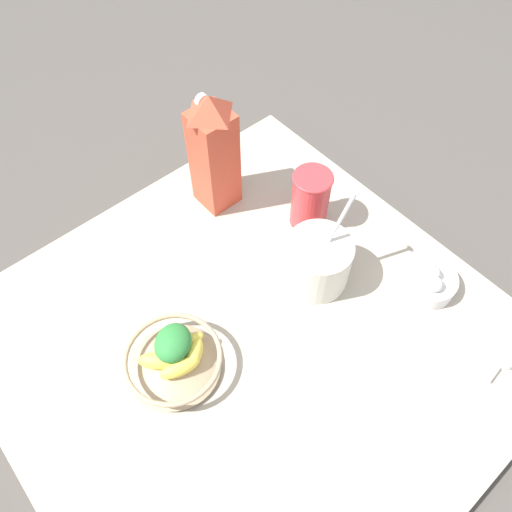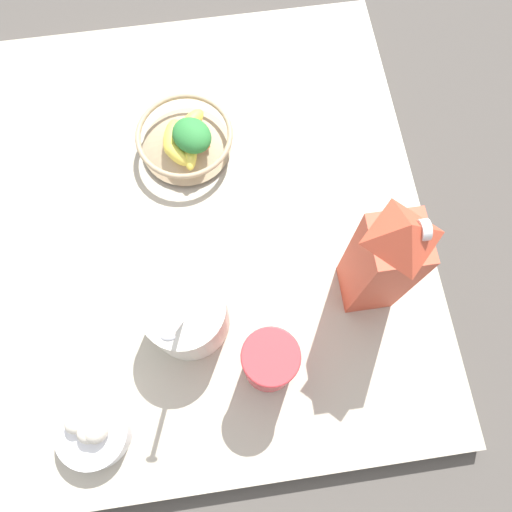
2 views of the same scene
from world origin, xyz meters
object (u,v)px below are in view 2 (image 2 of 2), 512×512
object	(u,v)px
fruit_bowl	(186,139)
yogurt_tub	(186,314)
garlic_bowl	(93,432)
milk_carton	(383,262)
drinking_cup	(270,362)

from	to	relation	value
fruit_bowl	yogurt_tub	distance (m)	0.34
fruit_bowl	yogurt_tub	world-z (taller)	yogurt_tub
fruit_bowl	garlic_bowl	xyz separation A→B (m)	(-0.49, 0.20, -0.01)
milk_carton	fruit_bowl	bearing A→B (deg)	41.16
yogurt_tub	garlic_bowl	world-z (taller)	yogurt_tub
drinking_cup	fruit_bowl	bearing A→B (deg)	12.05
drinking_cup	garlic_bowl	distance (m)	0.30
fruit_bowl	milk_carton	world-z (taller)	milk_carton
yogurt_tub	drinking_cup	bearing A→B (deg)	-128.36
drinking_cup	garlic_bowl	bearing A→B (deg)	102.02
garlic_bowl	milk_carton	bearing A→B (deg)	-69.74
drinking_cup	milk_carton	bearing A→B (deg)	-58.62
milk_carton	yogurt_tub	world-z (taller)	milk_carton
milk_carton	garlic_bowl	bearing A→B (deg)	110.26
fruit_bowl	drinking_cup	xyz separation A→B (m)	(-0.43, -0.09, 0.04)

